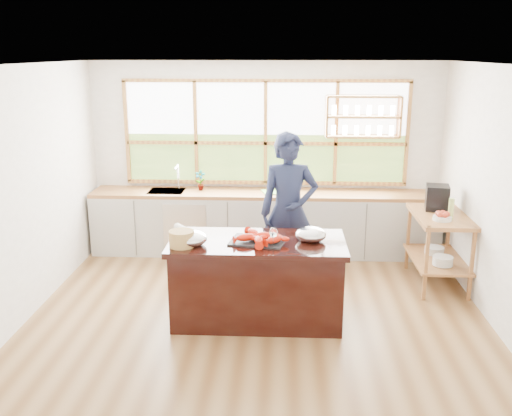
# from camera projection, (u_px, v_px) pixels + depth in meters

# --- Properties ---
(ground_plane) EXTENTS (5.00, 5.00, 0.00)m
(ground_plane) POSITION_uv_depth(u_px,v_px,m) (258.00, 311.00, 6.42)
(ground_plane) COLOR olive
(room_shell) EXTENTS (5.02, 4.52, 2.71)m
(room_shell) POSITION_uv_depth(u_px,v_px,m) (263.00, 149.00, 6.45)
(room_shell) COLOR white
(room_shell) RESTS_ON ground_plane
(back_counter) EXTENTS (4.90, 0.63, 0.90)m
(back_counter) POSITION_uv_depth(u_px,v_px,m) (263.00, 222.00, 8.17)
(back_counter) COLOR #A7A59E
(back_counter) RESTS_ON ground_plane
(right_shelf_unit) EXTENTS (0.62, 1.10, 0.90)m
(right_shelf_unit) POSITION_uv_depth(u_px,v_px,m) (439.00, 238.00, 7.01)
(right_shelf_unit) COLOR #A46C33
(right_shelf_unit) RESTS_ON ground_plane
(island) EXTENTS (1.85, 0.90, 0.90)m
(island) POSITION_uv_depth(u_px,v_px,m) (257.00, 280.00, 6.11)
(island) COLOR black
(island) RESTS_ON ground_plane
(cook) EXTENTS (0.73, 0.52, 1.92)m
(cook) POSITION_uv_depth(u_px,v_px,m) (289.00, 212.00, 6.84)
(cook) COLOR #171C36
(cook) RESTS_ON ground_plane
(potted_plant) EXTENTS (0.16, 0.11, 0.29)m
(potted_plant) POSITION_uv_depth(u_px,v_px,m) (200.00, 180.00, 8.11)
(potted_plant) COLOR slate
(potted_plant) RESTS_ON back_counter
(cutting_board) EXTENTS (0.46, 0.39, 0.01)m
(cutting_board) POSITION_uv_depth(u_px,v_px,m) (277.00, 192.00, 8.04)
(cutting_board) COLOR #71C54D
(cutting_board) RESTS_ON back_counter
(espresso_machine) EXTENTS (0.32, 0.34, 0.31)m
(espresso_machine) POSITION_uv_depth(u_px,v_px,m) (437.00, 198.00, 7.12)
(espresso_machine) COLOR black
(espresso_machine) RESTS_ON right_shelf_unit
(wine_bottle) EXTENTS (0.08, 0.08, 0.26)m
(wine_bottle) POSITION_uv_depth(u_px,v_px,m) (451.00, 209.00, 6.70)
(wine_bottle) COLOR #A3B75A
(wine_bottle) RESTS_ON right_shelf_unit
(fruit_bowl) EXTENTS (0.22, 0.22, 0.11)m
(fruit_bowl) POSITION_uv_depth(u_px,v_px,m) (442.00, 217.00, 6.70)
(fruit_bowl) COLOR silver
(fruit_bowl) RESTS_ON right_shelf_unit
(slate_board) EXTENTS (0.61, 0.49, 0.02)m
(slate_board) POSITION_uv_depth(u_px,v_px,m) (257.00, 241.00, 5.96)
(slate_board) COLOR black
(slate_board) RESTS_ON island
(lobster_pile) EXTENTS (0.52, 0.48, 0.08)m
(lobster_pile) POSITION_uv_depth(u_px,v_px,m) (259.00, 237.00, 5.91)
(lobster_pile) COLOR red
(lobster_pile) RESTS_ON slate_board
(mixing_bowl_left) EXTENTS (0.33, 0.33, 0.16)m
(mixing_bowl_left) POSITION_uv_depth(u_px,v_px,m) (191.00, 238.00, 5.85)
(mixing_bowl_left) COLOR silver
(mixing_bowl_left) RESTS_ON island
(mixing_bowl_right) EXTENTS (0.32, 0.32, 0.16)m
(mixing_bowl_right) POSITION_uv_depth(u_px,v_px,m) (311.00, 234.00, 5.98)
(mixing_bowl_right) COLOR silver
(mixing_bowl_right) RESTS_ON island
(wine_glass) EXTENTS (0.08, 0.08, 0.22)m
(wine_glass) POSITION_uv_depth(u_px,v_px,m) (273.00, 233.00, 5.71)
(wine_glass) COLOR white
(wine_glass) RESTS_ON island
(wicker_basket) EXTENTS (0.26, 0.26, 0.17)m
(wicker_basket) POSITION_uv_depth(u_px,v_px,m) (182.00, 239.00, 5.80)
(wicker_basket) COLOR #A88D46
(wicker_basket) RESTS_ON island
(parchment_roll) EXTENTS (0.24, 0.29, 0.08)m
(parchment_roll) POSITION_uv_depth(u_px,v_px,m) (183.00, 230.00, 6.23)
(parchment_roll) COLOR white
(parchment_roll) RESTS_ON island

